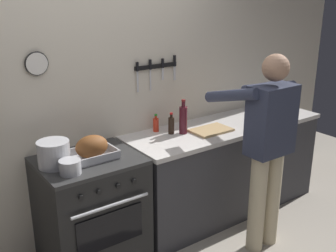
{
  "coord_description": "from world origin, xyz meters",
  "views": [
    {
      "loc": [
        -1.39,
        -1.67,
        2.12
      ],
      "look_at": [
        0.42,
        0.85,
        1.07
      ],
      "focal_mm": 43.81,
      "sensor_mm": 36.0,
      "label": 1
    }
  ],
  "objects": [
    {
      "name": "cutting_board",
      "position": [
        0.95,
        0.92,
        0.91
      ],
      "size": [
        0.36,
        0.24,
        0.02
      ],
      "primitive_type": "cube",
      "color": "tan",
      "rests_on": "counter_block"
    },
    {
      "name": "stove",
      "position": [
        -0.22,
        0.99,
        0.45
      ],
      "size": [
        0.76,
        0.67,
        0.9
      ],
      "color": "black",
      "rests_on": "ground"
    },
    {
      "name": "saucepan",
      "position": [
        -0.43,
        0.82,
        0.95
      ],
      "size": [
        0.15,
        0.15,
        0.1
      ],
      "color": "#B7B7BC",
      "rests_on": "stove"
    },
    {
      "name": "roasting_pan",
      "position": [
        -0.19,
        0.98,
        0.98
      ],
      "size": [
        0.35,
        0.26,
        0.18
      ],
      "color": "#B7B7BC",
      "rests_on": "stove"
    },
    {
      "name": "bottle_wine_red",
      "position": [
        0.72,
        1.02,
        1.03
      ],
      "size": [
        0.07,
        0.07,
        0.31
      ],
      "color": "#47141E",
      "rests_on": "counter_block"
    },
    {
      "name": "stock_pot",
      "position": [
        -0.47,
        1.01,
        1.0
      ],
      "size": [
        0.23,
        0.23,
        0.19
      ],
      "color": "#B7B7BC",
      "rests_on": "stove"
    },
    {
      "name": "wall_back",
      "position": [
        -0.0,
        1.35,
        1.3
      ],
      "size": [
        6.0,
        0.13,
        2.6
      ],
      "color": "beige",
      "rests_on": "ground"
    },
    {
      "name": "bottle_soy_sauce",
      "position": [
        0.62,
        1.08,
        0.98
      ],
      "size": [
        0.05,
        0.05,
        0.19
      ],
      "color": "black",
      "rests_on": "counter_block"
    },
    {
      "name": "bottle_hot_sauce",
      "position": [
        0.55,
        1.21,
        0.97
      ],
      "size": [
        0.05,
        0.05,
        0.16
      ],
      "color": "red",
      "rests_on": "counter_block"
    },
    {
      "name": "person_cook",
      "position": [
        1.05,
        0.35,
        0.95
      ],
      "size": [
        0.51,
        0.63,
        1.66
      ],
      "rotation": [
        0.0,
        0.0,
        1.42
      ],
      "color": "#C6B793",
      "rests_on": "ground"
    },
    {
      "name": "counter_block",
      "position": [
        1.21,
        0.99,
        0.46
      ],
      "size": [
        2.03,
        0.65,
        0.9
      ],
      "color": "#38383D",
      "rests_on": "ground"
    }
  ]
}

